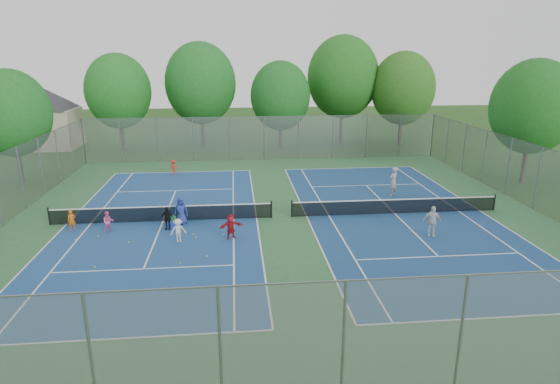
# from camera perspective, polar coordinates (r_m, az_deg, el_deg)

# --- Properties ---
(ground) EXTENTS (120.00, 120.00, 0.00)m
(ground) POSITION_cam_1_polar(r_m,az_deg,el_deg) (28.16, 0.20, -3.11)
(ground) COLOR #214916
(ground) RESTS_ON ground
(court_pad) EXTENTS (32.00, 32.00, 0.01)m
(court_pad) POSITION_cam_1_polar(r_m,az_deg,el_deg) (28.16, 0.20, -3.10)
(court_pad) COLOR #2E6136
(court_pad) RESTS_ON ground
(court_left) EXTENTS (10.97, 23.77, 0.01)m
(court_left) POSITION_cam_1_polar(r_m,az_deg,el_deg) (28.35, -14.05, -3.45)
(court_left) COLOR navy
(court_left) RESTS_ON court_pad
(court_right) EXTENTS (10.97, 23.77, 0.01)m
(court_right) POSITION_cam_1_polar(r_m,az_deg,el_deg) (29.65, 13.80, -2.55)
(court_right) COLOR navy
(court_right) RESTS_ON court_pad
(net_left) EXTENTS (12.87, 0.10, 0.91)m
(net_left) POSITION_cam_1_polar(r_m,az_deg,el_deg) (28.21, -14.11, -2.62)
(net_left) COLOR black
(net_left) RESTS_ON ground
(net_right) EXTENTS (12.87, 0.10, 0.91)m
(net_right) POSITION_cam_1_polar(r_m,az_deg,el_deg) (29.51, 13.85, -1.75)
(net_right) COLOR black
(net_right) RESTS_ON ground
(fence_north) EXTENTS (32.00, 0.10, 4.00)m
(fence_north) POSITION_cam_1_polar(r_m,az_deg,el_deg) (43.12, -1.96, 6.55)
(fence_north) COLOR gray
(fence_north) RESTS_ON ground
(fence_south) EXTENTS (32.00, 0.10, 4.00)m
(fence_south) POSITION_cam_1_polar(r_m,az_deg,el_deg) (13.07, 7.70, -18.49)
(fence_south) COLOR gray
(fence_south) RESTS_ON ground
(fence_east) EXTENTS (0.10, 32.00, 4.00)m
(fence_east) POSITION_cam_1_polar(r_m,az_deg,el_deg) (33.18, 28.88, 1.44)
(fence_east) COLOR gray
(fence_east) RESTS_ON ground
(house) EXTENTS (11.03, 11.03, 7.30)m
(house) POSITION_cam_1_polar(r_m,az_deg,el_deg) (54.21, -26.82, 9.23)
(house) COLOR #B7A88C
(house) RESTS_ON ground
(tree_nw) EXTENTS (6.40, 6.40, 9.58)m
(tree_nw) POSITION_cam_1_polar(r_m,az_deg,el_deg) (49.82, -19.12, 11.54)
(tree_nw) COLOR #443326
(tree_nw) RESTS_ON ground
(tree_nl) EXTENTS (7.20, 7.20, 10.69)m
(tree_nl) POSITION_cam_1_polar(r_m,az_deg,el_deg) (49.58, -9.67, 12.93)
(tree_nl) COLOR #443326
(tree_nl) RESTS_ON ground
(tree_nc) EXTENTS (6.00, 6.00, 8.85)m
(tree_nc) POSITION_cam_1_polar(r_m,az_deg,el_deg) (47.79, 0.05, 11.64)
(tree_nc) COLOR #443326
(tree_nc) RESTS_ON ground
(tree_nr) EXTENTS (7.60, 7.60, 11.42)m
(tree_nr) POSITION_cam_1_polar(r_m,az_deg,el_deg) (51.78, 7.67, 13.71)
(tree_nr) COLOR #443326
(tree_nr) RESTS_ON ground
(tree_ne) EXTENTS (6.60, 6.60, 9.77)m
(tree_ne) POSITION_cam_1_polar(r_m,az_deg,el_deg) (51.63, 14.78, 12.12)
(tree_ne) COLOR #443326
(tree_ne) RESTS_ON ground
(tree_side_w) EXTENTS (5.60, 5.60, 8.47)m
(tree_side_w) POSITION_cam_1_polar(r_m,az_deg,el_deg) (40.10, -29.92, 8.32)
(tree_side_w) COLOR #443326
(tree_side_w) RESTS_ON ground
(tree_side_e) EXTENTS (6.00, 6.00, 9.20)m
(tree_side_e) POSITION_cam_1_polar(r_m,az_deg,el_deg) (39.15, 28.46, 9.12)
(tree_side_e) COLOR #443326
(tree_side_e) RESTS_ON ground
(ball_crate) EXTENTS (0.46, 0.46, 0.32)m
(ball_crate) POSITION_cam_1_polar(r_m,az_deg,el_deg) (27.17, -13.06, -3.94)
(ball_crate) COLOR #1831B4
(ball_crate) RESTS_ON ground
(ball_hopper) EXTENTS (0.33, 0.33, 0.50)m
(ball_hopper) POSITION_cam_1_polar(r_m,az_deg,el_deg) (27.69, -12.86, -3.34)
(ball_hopper) COLOR #248436
(ball_hopper) RESTS_ON ground
(student_a) EXTENTS (0.50, 0.43, 1.15)m
(student_a) POSITION_cam_1_polar(r_m,az_deg,el_deg) (28.47, -24.05, -3.16)
(student_a) COLOR #CE6313
(student_a) RESTS_ON ground
(student_b) EXTENTS (0.70, 0.62, 1.20)m
(student_b) POSITION_cam_1_polar(r_m,az_deg,el_deg) (27.37, -20.21, -3.44)
(student_b) COLOR pink
(student_b) RESTS_ON ground
(student_c) EXTENTS (0.90, 0.66, 1.26)m
(student_c) POSITION_cam_1_polar(r_m,az_deg,el_deg) (24.99, -12.30, -4.58)
(student_c) COLOR silver
(student_c) RESTS_ON ground
(student_d) EXTENTS (0.83, 0.48, 1.33)m
(student_d) POSITION_cam_1_polar(r_m,az_deg,el_deg) (26.78, -13.60, -3.14)
(student_d) COLOR black
(student_d) RESTS_ON ground
(student_e) EXTENTS (0.85, 0.61, 1.63)m
(student_e) POSITION_cam_1_polar(r_m,az_deg,el_deg) (27.38, -11.97, -2.26)
(student_e) COLOR navy
(student_e) RESTS_ON ground
(student_f) EXTENTS (1.34, 0.77, 1.38)m
(student_f) POSITION_cam_1_polar(r_m,az_deg,el_deg) (24.90, -6.01, -4.21)
(student_f) COLOR #A61722
(student_f) RESTS_ON ground
(child_far_baseline) EXTENTS (0.80, 0.46, 1.23)m
(child_far_baseline) POSITION_cam_1_polar(r_m,az_deg,el_deg) (38.88, -12.84, 2.96)
(child_far_baseline) COLOR #B72C1A
(child_far_baseline) RESTS_ON ground
(instructor) EXTENTS (0.88, 0.81, 2.02)m
(instructor) POSITION_cam_1_polar(r_m,az_deg,el_deg) (33.07, 13.63, 1.24)
(instructor) COLOR gray
(instructor) RESTS_ON ground
(teen_court_b) EXTENTS (1.06, 0.62, 1.70)m
(teen_court_b) POSITION_cam_1_polar(r_m,az_deg,el_deg) (26.36, 18.03, -3.40)
(teen_court_b) COLOR silver
(teen_court_b) RESTS_ON ground
(tennis_ball_0) EXTENTS (0.07, 0.07, 0.07)m
(tennis_ball_0) POSITION_cam_1_polar(r_m,az_deg,el_deg) (25.69, -17.97, -5.87)
(tennis_ball_0) COLOR yellow
(tennis_ball_0) RESTS_ON ground
(tennis_ball_1) EXTENTS (0.07, 0.07, 0.07)m
(tennis_ball_1) POSITION_cam_1_polar(r_m,az_deg,el_deg) (22.12, -10.55, -9.01)
(tennis_ball_1) COLOR #EEF038
(tennis_ball_1) RESTS_ON ground
(tennis_ball_2) EXTENTS (0.07, 0.07, 0.07)m
(tennis_ball_2) POSITION_cam_1_polar(r_m,az_deg,el_deg) (23.37, -21.66, -8.53)
(tennis_ball_2) COLOR #CCDC33
(tennis_ball_2) RESTS_ON ground
(tennis_ball_3) EXTENTS (0.07, 0.07, 0.07)m
(tennis_ball_3) POSITION_cam_1_polar(r_m,az_deg,el_deg) (23.09, -8.86, -7.79)
(tennis_ball_3) COLOR #DEF238
(tennis_ball_3) RESTS_ON ground
(tennis_ball_4) EXTENTS (0.07, 0.07, 0.07)m
(tennis_ball_4) POSITION_cam_1_polar(r_m,az_deg,el_deg) (22.61, -12.06, -8.52)
(tennis_ball_4) COLOR #DAF539
(tennis_ball_4) RESTS_ON ground
(tennis_ball_5) EXTENTS (0.07, 0.07, 0.07)m
(tennis_ball_5) POSITION_cam_1_polar(r_m,az_deg,el_deg) (25.50, -10.22, -5.46)
(tennis_ball_5) COLOR yellow
(tennis_ball_5) RESTS_ON ground
(tennis_ball_6) EXTENTS (0.07, 0.07, 0.07)m
(tennis_ball_6) POSITION_cam_1_polar(r_m,az_deg,el_deg) (27.02, -21.27, -5.09)
(tennis_ball_6) COLOR #BBD631
(tennis_ball_6) RESTS_ON ground
(tennis_ball_7) EXTENTS (0.07, 0.07, 0.07)m
(tennis_ball_7) POSITION_cam_1_polar(r_m,az_deg,el_deg) (25.61, -6.91, -5.21)
(tennis_ball_7) COLOR #CBD732
(tennis_ball_7) RESTS_ON ground
(tennis_ball_8) EXTENTS (0.07, 0.07, 0.07)m
(tennis_ball_8) POSITION_cam_1_polar(r_m,az_deg,el_deg) (26.99, -23.60, -5.38)
(tennis_ball_8) COLOR #D2F438
(tennis_ball_8) RESTS_ON ground
(tennis_ball_9) EXTENTS (0.07, 0.07, 0.07)m
(tennis_ball_9) POSITION_cam_1_polar(r_m,az_deg,el_deg) (25.89, -10.54, -5.13)
(tennis_ball_9) COLOR #D4E034
(tennis_ball_9) RESTS_ON ground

